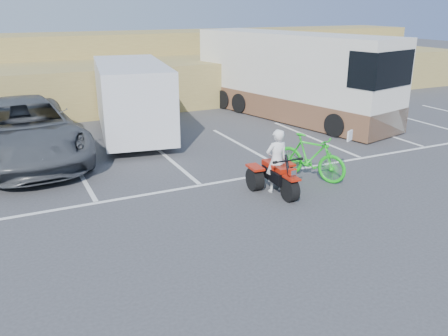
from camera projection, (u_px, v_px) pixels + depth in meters
name	position (u px, v px, depth m)	size (l,w,h in m)	color
ground	(244.00, 221.00, 10.36)	(100.00, 100.00, 0.00)	#3C3C3F
parking_stripes	(206.00, 163.00, 14.18)	(28.00, 5.16, 0.01)	white
grass_embankment	(96.00, 71.00, 23.09)	(40.00, 8.50, 3.10)	olive
red_trike_atv	(278.00, 193.00, 11.89)	(1.18, 1.57, 1.02)	#A91A09
rider	(277.00, 161.00, 11.76)	(0.59, 0.39, 1.62)	white
green_dirt_bike	(311.00, 157.00, 12.70)	(0.58, 2.04, 1.23)	#14BF19
grey_pickup	(24.00, 130.00, 14.21)	(3.02, 6.55, 1.82)	#44474B
cargo_trailer	(132.00, 98.00, 16.54)	(3.08, 5.86, 2.60)	silver
rv_motorhome	(291.00, 82.00, 19.60)	(4.56, 9.66, 3.37)	silver
quad_atv_blue	(56.00, 162.00, 14.29)	(1.29, 1.72, 1.13)	navy
quad_atv_green	(131.00, 137.00, 16.96)	(1.25, 1.68, 1.10)	#135615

